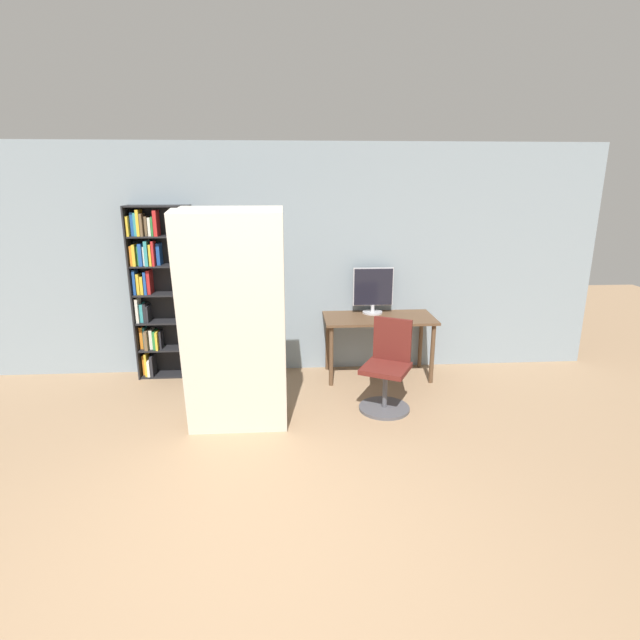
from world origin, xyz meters
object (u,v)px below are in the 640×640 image
at_px(monitor, 373,290).
at_px(mattress_near, 234,328).
at_px(office_chair, 387,374).
at_px(bookshelf, 157,290).
at_px(mattress_far, 237,317).

height_order(monitor, mattress_near, mattress_near).
distance_m(monitor, office_chair, 1.23).
xyz_separation_m(monitor, bookshelf, (-2.52, 0.03, 0.03)).
distance_m(office_chair, mattress_far, 1.62).
relative_size(office_chair, mattress_far, 0.45).
bearing_deg(monitor, office_chair, -90.99).
bearing_deg(mattress_near, monitor, 45.14).
distance_m(office_chair, mattress_near, 1.68).
bearing_deg(mattress_near, mattress_far, 90.00).
bearing_deg(mattress_near, office_chair, 17.05).
height_order(bookshelf, mattress_far, mattress_far).
xyz_separation_m(monitor, office_chair, (-0.02, -1.05, -0.65)).
distance_m(monitor, bookshelf, 2.52).
xyz_separation_m(monitor, mattress_near, (-1.50, -1.50, 0.01)).
bearing_deg(monitor, mattress_near, -134.86).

